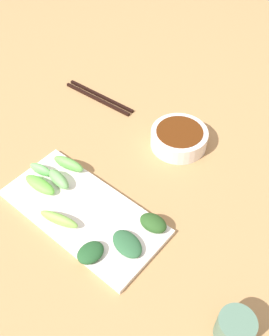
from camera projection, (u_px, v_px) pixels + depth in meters
tabletop at (128, 185)px, 0.93m from camera, size 2.10×2.10×0.02m
sauce_bowl at (179, 137)px, 0.98m from camera, size 0.14×0.14×0.05m
serving_plate at (83, 212)px, 0.86m from camera, size 0.17×0.37×0.01m
broccoli_stalk_0 at (59, 219)px, 0.82m from camera, size 0.05×0.09×0.03m
broccoli_stalk_1 at (59, 179)px, 0.89m from camera, size 0.04×0.07×0.03m
broccoli_stalk_2 at (40, 185)px, 0.88m from camera, size 0.04×0.09×0.02m
broccoli_leafy_3 at (153, 223)px, 0.81m from camera, size 0.05×0.06×0.03m
broccoli_stalk_4 at (69, 164)px, 0.92m from camera, size 0.04×0.08×0.03m
broccoli_leafy_5 at (127, 244)px, 0.79m from camera, size 0.06×0.08×0.02m
broccoli_leafy_6 at (91, 253)px, 0.77m from camera, size 0.06×0.05×0.02m
broccoli_stalk_7 at (41, 170)px, 0.91m from camera, size 0.03×0.06×0.03m
chopsticks at (99, 98)px, 1.12m from camera, size 0.04×0.23×0.01m
tea_cup at (235, 328)px, 0.67m from camera, size 0.07×0.07×0.06m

